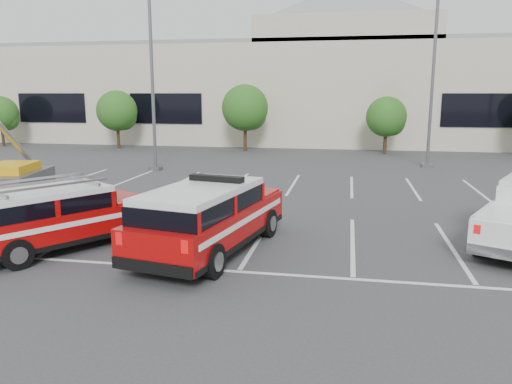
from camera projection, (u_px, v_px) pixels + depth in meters
ground at (259, 238)px, 14.70m from camera, size 120.00×120.00×0.00m
stall_markings at (280, 205)px, 19.04m from camera, size 23.00×15.00×0.01m
convention_building at (324, 87)px, 44.47m from camera, size 60.00×16.99×13.20m
tree_far_left at (2, 115)px, 39.93m from camera, size 2.77×2.77×3.99m
tree_left at (118, 112)px, 38.09m from camera, size 3.07×3.07×4.42m
tree_mid_left at (246, 109)px, 36.24m from camera, size 3.37×3.37×4.85m
tree_mid_right at (388, 118)px, 34.56m from camera, size 2.77×2.77×3.99m
light_pole_left at (152, 75)px, 26.69m from camera, size 0.90×0.60×10.24m
light_pole_mid at (433, 75)px, 27.86m from camera, size 0.90×0.60×10.24m
fire_chief_suv at (209, 222)px, 13.30m from camera, size 3.16×6.02×2.01m
ladder_suv at (58, 221)px, 13.60m from camera, size 4.31×5.13×1.93m
utility_rig at (9, 183)px, 20.25m from camera, size 3.28×4.10×3.18m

